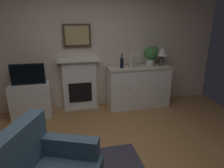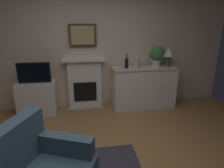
# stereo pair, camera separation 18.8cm
# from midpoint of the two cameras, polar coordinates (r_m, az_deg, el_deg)

# --- Properties ---
(wall_rear) EXTENTS (5.92, 0.06, 2.93)m
(wall_rear) POSITION_cam_midpoint_polar(r_m,az_deg,el_deg) (4.17, -8.65, 12.70)
(wall_rear) COLOR beige
(wall_rear) RESTS_ON ground_plane
(fireplace_unit) EXTENTS (0.87, 0.30, 1.10)m
(fireplace_unit) POSITION_cam_midpoint_polar(r_m,az_deg,el_deg) (4.22, -10.75, -0.08)
(fireplace_unit) COLOR white
(fireplace_unit) RESTS_ON ground_plane
(framed_picture) EXTENTS (0.55, 0.04, 0.45)m
(framed_picture) POSITION_cam_midpoint_polar(r_m,az_deg,el_deg) (4.07, -11.63, 13.86)
(framed_picture) COLOR #473323
(sideboard_cabinet) EXTENTS (1.37, 0.49, 0.91)m
(sideboard_cabinet) POSITION_cam_midpoint_polar(r_m,az_deg,el_deg) (4.31, 6.56, -0.77)
(sideboard_cabinet) COLOR white
(sideboard_cabinet) RESTS_ON ground_plane
(table_lamp) EXTENTS (0.26, 0.26, 0.40)m
(table_lamp) POSITION_cam_midpoint_polar(r_m,az_deg,el_deg) (4.34, 13.36, 8.94)
(table_lamp) COLOR #4C4742
(table_lamp) RESTS_ON sideboard_cabinet
(wine_bottle) EXTENTS (0.08, 0.08, 0.29)m
(wine_bottle) POSITION_cam_midpoint_polar(r_m,az_deg,el_deg) (4.01, 1.55, 6.23)
(wine_bottle) COLOR black
(wine_bottle) RESTS_ON sideboard_cabinet
(wine_glass_left) EXTENTS (0.07, 0.07, 0.16)m
(wine_glass_left) POSITION_cam_midpoint_polar(r_m,az_deg,el_deg) (4.17, 5.81, 6.79)
(wine_glass_left) COLOR silver
(wine_glass_left) RESTS_ON sideboard_cabinet
(wine_glass_center) EXTENTS (0.07, 0.07, 0.16)m
(wine_glass_center) POSITION_cam_midpoint_polar(r_m,az_deg,el_deg) (4.21, 7.22, 6.85)
(wine_glass_center) COLOR silver
(wine_glass_center) RESTS_ON sideboard_cabinet
(wine_glass_right) EXTENTS (0.07, 0.07, 0.16)m
(wine_glass_right) POSITION_cam_midpoint_polar(r_m,az_deg,el_deg) (4.25, 8.65, 6.88)
(wine_glass_right) COLOR silver
(wine_glass_right) RESTS_ON sideboard_cabinet
(vase_decorative) EXTENTS (0.11, 0.11, 0.28)m
(vase_decorative) POSITION_cam_midpoint_polar(r_m,az_deg,el_deg) (4.05, 4.39, 6.75)
(vase_decorative) COLOR beige
(vase_decorative) RESTS_ON sideboard_cabinet
(tv_cabinet) EXTENTS (0.75, 0.42, 0.68)m
(tv_cabinet) POSITION_cam_midpoint_polar(r_m,az_deg,el_deg) (4.21, -23.84, -4.39)
(tv_cabinet) COLOR white
(tv_cabinet) RESTS_ON ground_plane
(tv_set) EXTENTS (0.62, 0.07, 0.40)m
(tv_set) POSITION_cam_midpoint_polar(r_m,az_deg,el_deg) (4.03, -24.85, 2.61)
(tv_set) COLOR black
(tv_set) RESTS_ON tv_cabinet
(potted_plant_small) EXTENTS (0.30, 0.30, 0.43)m
(potted_plant_small) POSITION_cam_midpoint_polar(r_m,az_deg,el_deg) (4.28, 10.24, 8.73)
(potted_plant_small) COLOR beige
(potted_plant_small) RESTS_ON sideboard_cabinet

